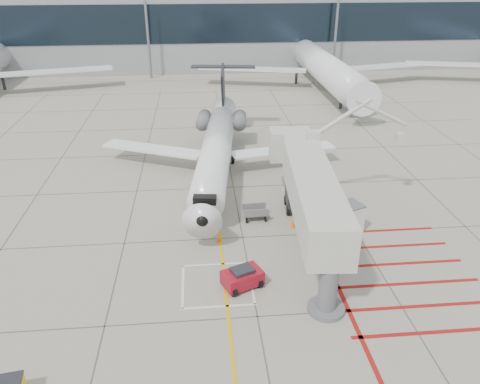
{
  "coord_description": "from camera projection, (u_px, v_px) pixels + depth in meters",
  "views": [
    {
      "loc": [
        -2.71,
        -23.21,
        17.01
      ],
      "look_at": [
        0.0,
        6.0,
        2.5
      ],
      "focal_mm": 35.0,
      "sensor_mm": 36.0,
      "label": 1
    }
  ],
  "objects": [
    {
      "name": "ground_power_unit",
      "position": [
        343.0,
        219.0,
        32.29
      ],
      "size": [
        2.97,
        2.36,
        2.05
      ],
      "primitive_type": null,
      "rotation": [
        0.0,
        0.0,
        0.38
      ],
      "color": "silver",
      "rests_on": "ground_plane"
    },
    {
      "name": "regional_jet",
      "position": [
        214.0,
        144.0,
        37.94
      ],
      "size": [
        25.34,
        30.4,
        7.33
      ],
      "primitive_type": null,
      "rotation": [
        0.0,
        0.0,
        -0.12
      ],
      "color": "white",
      "rests_on": "ground_plane"
    },
    {
      "name": "terminal_building",
      "position": [
        261.0,
        20.0,
        88.69
      ],
      "size": [
        180.0,
        28.0,
        14.0
      ],
      "primitive_type": "cube",
      "color": "gray",
      "rests_on": "ground_plane"
    },
    {
      "name": "baggage_cart",
      "position": [
        255.0,
        213.0,
        34.08
      ],
      "size": [
        1.81,
        1.19,
        1.11
      ],
      "primitive_type": null,
      "rotation": [
        0.0,
        0.0,
        0.05
      ],
      "color": "slate",
      "rests_on": "ground_plane"
    },
    {
      "name": "jet_bridge",
      "position": [
        313.0,
        202.0,
        29.17
      ],
      "size": [
        9.67,
        18.13,
        7.01
      ],
      "primitive_type": null,
      "rotation": [
        0.0,
        0.0,
        -0.08
      ],
      "color": "beige",
      "rests_on": "ground_plane"
    },
    {
      "name": "bg_aircraft_c",
      "position": [
        321.0,
        46.0,
        68.19
      ],
      "size": [
        35.79,
        39.76,
        11.93
      ],
      "primitive_type": null,
      "color": "silver",
      "rests_on": "ground_plane"
    },
    {
      "name": "pushback_tug",
      "position": [
        242.0,
        277.0,
        26.97
      ],
      "size": [
        2.61,
        2.17,
        1.31
      ],
      "primitive_type": null,
      "rotation": [
        0.0,
        0.0,
        0.4
      ],
      "color": "maroon",
      "rests_on": "ground_plane"
    },
    {
      "name": "terminal_glass_band",
      "position": [
        273.0,
        23.0,
        75.7
      ],
      "size": [
        180.0,
        0.1,
        6.0
      ],
      "primitive_type": "cube",
      "color": "black",
      "rests_on": "ground_plane"
    },
    {
      "name": "ground_plane",
      "position": [
        249.0,
        272.0,
        28.48
      ],
      "size": [
        260.0,
        260.0,
        0.0
      ],
      "primitive_type": "plane",
      "color": "gray",
      "rests_on": "ground"
    },
    {
      "name": "cone_nose",
      "position": [
        219.0,
        239.0,
        31.5
      ],
      "size": [
        0.32,
        0.32,
        0.44
      ],
      "primitive_type": "cone",
      "color": "#E7560C",
      "rests_on": "ground_plane"
    },
    {
      "name": "cone_side",
      "position": [
        292.0,
        224.0,
        33.17
      ],
      "size": [
        0.38,
        0.38,
        0.52
      ],
      "primitive_type": "cone",
      "color": "orange",
      "rests_on": "ground_plane"
    }
  ]
}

